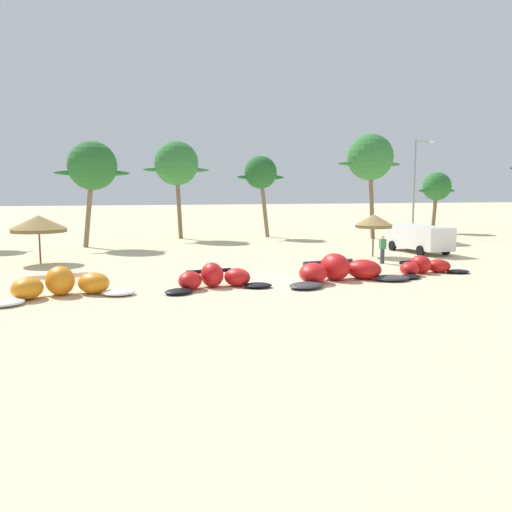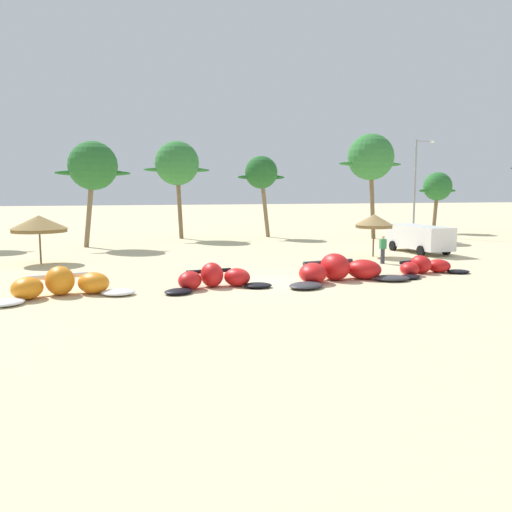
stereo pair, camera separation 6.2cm
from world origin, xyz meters
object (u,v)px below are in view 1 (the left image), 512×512
at_px(person_near_kites, 383,249).
at_px(palm_left, 92,166).
at_px(kite_center, 424,267).
at_px(beach_umbrella_near_van, 39,224).
at_px(palm_right_of_gap, 437,187).
at_px(lamppost_west_center, 416,182).
at_px(palm_center_left, 261,173).
at_px(parked_van, 418,236).
at_px(palm_center_right, 370,158).
at_px(kite_far_left, 61,285).
at_px(kite_left_of_center, 339,271).
at_px(kite_left, 214,278).
at_px(beach_umbrella_middle, 374,221).
at_px(palm_left_of_gap, 176,164).

relative_size(person_near_kites, palm_left, 0.21).
xyz_separation_m(kite_center, person_near_kites, (-0.08, 3.98, 0.47)).
xyz_separation_m(beach_umbrella_near_van, palm_right_of_gap, (35.51, 12.87, 2.21)).
height_order(beach_umbrella_near_van, palm_left, palm_left).
bearing_deg(lamppost_west_center, kite_center, -122.00).
relative_size(palm_center_left, palm_right_of_gap, 1.21).
bearing_deg(beach_umbrella_near_van, parked_van, -3.45).
distance_m(parked_van, palm_center_right, 11.87).
relative_size(kite_far_left, kite_center, 1.21).
distance_m(kite_left_of_center, palm_center_left, 23.91).
distance_m(kite_left, palm_center_left, 25.46).
bearing_deg(beach_umbrella_middle, palm_center_right, 62.87).
xyz_separation_m(kite_left_of_center, lamppost_west_center, (17.38, 20.44, 4.48)).
distance_m(beach_umbrella_middle, palm_left_of_gap, 19.50).
bearing_deg(kite_left, kite_left_of_center, 0.39).
relative_size(kite_left, palm_left, 0.64).
bearing_deg(parked_van, palm_center_left, 115.25).
bearing_deg(parked_van, palm_right_of_gap, 51.17).
relative_size(person_near_kites, palm_center_left, 0.22).
bearing_deg(person_near_kites, kite_left_of_center, -136.75).
relative_size(kite_far_left, person_near_kites, 3.48).
xyz_separation_m(kite_center, palm_center_right, (6.74, 18.25, 6.63)).
height_order(palm_left_of_gap, palm_right_of_gap, palm_left_of_gap).
xyz_separation_m(parked_van, palm_right_of_gap, (11.53, 14.32, 3.42)).
distance_m(kite_left, parked_van, 18.24).
bearing_deg(palm_left, palm_center_right, 0.61).
bearing_deg(palm_right_of_gap, palm_left_of_gap, 178.45).
distance_m(beach_umbrella_middle, lamppost_west_center, 17.26).
xyz_separation_m(palm_center_left, palm_right_of_gap, (18.28, 0.00, -1.18)).
relative_size(beach_umbrella_middle, palm_center_left, 0.37).
height_order(parked_van, palm_center_left, palm_center_left).
bearing_deg(palm_center_left, lamppost_west_center, -10.69).
xyz_separation_m(kite_left, lamppost_west_center, (23.33, 20.48, 4.55)).
height_order(palm_center_left, palm_center_right, palm_center_right).
bearing_deg(kite_center, palm_left_of_gap, 111.70).
height_order(kite_left_of_center, beach_umbrella_middle, beach_umbrella_middle).
height_order(beach_umbrella_middle, palm_left, palm_left).
bearing_deg(palm_center_left, person_near_kites, -84.67).
bearing_deg(palm_left_of_gap, beach_umbrella_middle, -57.68).
bearing_deg(palm_left_of_gap, kite_center, -68.30).
bearing_deg(kite_left, parked_van, 28.99).
height_order(palm_left, palm_center_right, palm_center_right).
xyz_separation_m(beach_umbrella_middle, palm_left_of_gap, (-10.18, 16.09, 4.20)).
distance_m(beach_umbrella_near_van, palm_center_left, 21.77).
bearing_deg(kite_left, palm_center_right, 46.95).
height_order(parked_van, palm_left, palm_left).
distance_m(palm_left, palm_center_left, 14.95).
bearing_deg(kite_left, palm_right_of_gap, 40.13).
relative_size(kite_far_left, lamppost_west_center, 0.64).
relative_size(palm_center_left, palm_center_right, 0.80).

